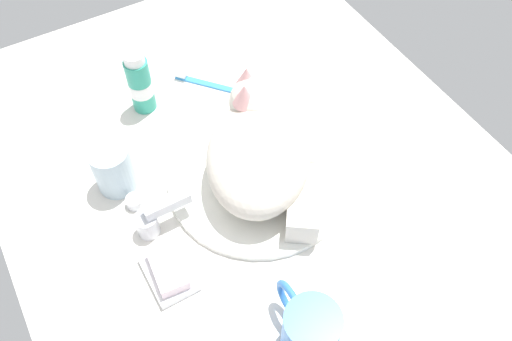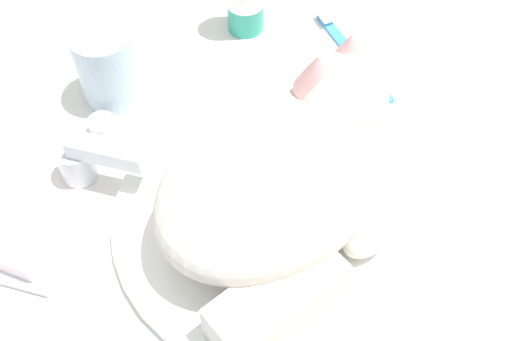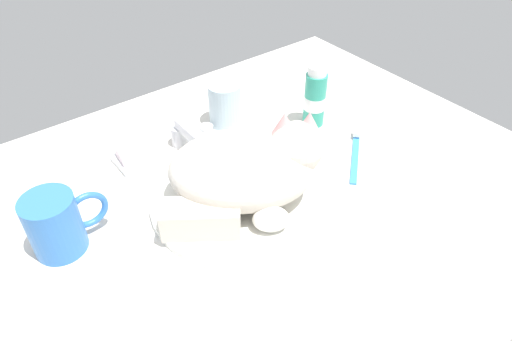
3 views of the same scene
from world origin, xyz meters
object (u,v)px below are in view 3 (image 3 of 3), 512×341
object	(u,v)px
coffee_mug	(57,224)
toothbrush	(356,153)
faucet	(183,135)
rinse_cup	(225,104)
cat	(249,169)
soap_bar	(139,150)
toothpaste_bottle	(315,98)

from	to	relation	value
coffee_mug	toothbrush	bearing A→B (deg)	-12.05
faucet	rinse_cup	size ratio (longest dim) A/B	1.62
faucet	rinse_cup	xyz separation A→B (cm)	(11.00, 1.90, 1.85)
faucet	coffee_mug	world-z (taller)	coffee_mug
cat	toothbrush	distance (cm)	24.48
soap_bar	toothbrush	world-z (taller)	soap_bar
faucet	rinse_cup	distance (cm)	11.31
toothpaste_bottle	toothbrush	world-z (taller)	toothpaste_bottle
rinse_cup	toothpaste_bottle	bearing A→B (deg)	-37.54
faucet	cat	world-z (taller)	cat
coffee_mug	rinse_cup	world-z (taller)	coffee_mug
cat	toothpaste_bottle	world-z (taller)	cat
rinse_cup	soap_bar	size ratio (longest dim) A/B	1.17
faucet	coffee_mug	distance (cm)	29.51
coffee_mug	rinse_cup	size ratio (longest dim) A/B	1.37
faucet	cat	distance (cm)	20.37
coffee_mug	toothpaste_bottle	distance (cm)	52.63
coffee_mug	faucet	bearing A→B (deg)	21.74
rinse_cup	soap_bar	bearing A→B (deg)	-178.51
toothpaste_bottle	faucet	bearing A→B (deg)	160.27
soap_bar	toothpaste_bottle	size ratio (longest dim) A/B	0.59
coffee_mug	cat	bearing A→B (deg)	-17.75
soap_bar	faucet	bearing A→B (deg)	-9.19
rinse_cup	coffee_mug	bearing A→B (deg)	-161.54
toothbrush	soap_bar	bearing A→B (deg)	144.64
soap_bar	toothpaste_bottle	bearing A→B (deg)	-17.16
faucet	coffee_mug	bearing A→B (deg)	-158.26
cat	rinse_cup	bearing A→B (deg)	64.75
soap_bar	toothpaste_bottle	xyz separation A→B (cm)	(33.83, -10.44, 3.77)
toothpaste_bottle	toothbrush	xyz separation A→B (cm)	(-0.99, -12.85, -5.47)
toothbrush	rinse_cup	bearing A→B (deg)	119.11
cat	faucet	bearing A→B (deg)	92.10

